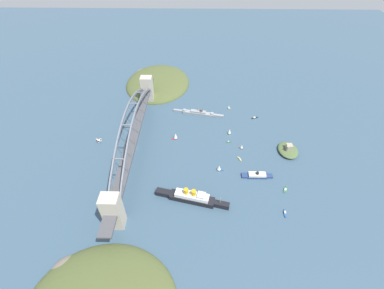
{
  "coord_description": "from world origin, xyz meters",
  "views": [
    {
      "loc": [
        275.63,
        85.81,
        259.14
      ],
      "look_at": [
        0.0,
        80.08,
        8.0
      ],
      "focal_mm": 24.52,
      "sensor_mm": 36.0,
      "label": 1
    }
  ],
  "objects_px": {
    "small_boat_6": "(285,189)",
    "small_boat_8": "(255,118)",
    "seaplane_taxiing_near_bridge": "(99,140)",
    "small_boat_4": "(229,142)",
    "small_boat_7": "(285,213)",
    "small_boat_0": "(175,136)",
    "small_boat_2": "(242,147)",
    "harbor_arch_bridge": "(134,134)",
    "harbor_ferry_steamer": "(257,175)",
    "small_boat_5": "(219,168)",
    "naval_cruiser": "(199,113)",
    "ocean_liner": "(192,197)",
    "fort_island_mid_harbor": "(288,150)",
    "small_boat_3": "(239,159)",
    "small_boat_1": "(229,107)",
    "small_boat_9": "(229,131)"
  },
  "relations": [
    {
      "from": "small_boat_6",
      "to": "small_boat_8",
      "type": "relative_size",
      "value": 0.92
    },
    {
      "from": "seaplane_taxiing_near_bridge",
      "to": "small_boat_8",
      "type": "distance_m",
      "value": 248.52
    },
    {
      "from": "small_boat_4",
      "to": "small_boat_7",
      "type": "distance_m",
      "value": 132.34
    },
    {
      "from": "small_boat_0",
      "to": "small_boat_2",
      "type": "bearing_deg",
      "value": 78.41
    },
    {
      "from": "harbor_arch_bridge",
      "to": "seaplane_taxiing_near_bridge",
      "type": "height_order",
      "value": "harbor_arch_bridge"
    },
    {
      "from": "small_boat_0",
      "to": "small_boat_7",
      "type": "bearing_deg",
      "value": 46.21
    },
    {
      "from": "harbor_ferry_steamer",
      "to": "small_boat_8",
      "type": "distance_m",
      "value": 127.53
    },
    {
      "from": "small_boat_0",
      "to": "small_boat_8",
      "type": "xyz_separation_m",
      "value": [
        -53.87,
        127.1,
        -4.27
      ]
    },
    {
      "from": "small_boat_5",
      "to": "small_boat_8",
      "type": "xyz_separation_m",
      "value": [
        -116.17,
        65.22,
        -3.43
      ]
    },
    {
      "from": "harbor_ferry_steamer",
      "to": "naval_cruiser",
      "type": "bearing_deg",
      "value": -150.96
    },
    {
      "from": "naval_cruiser",
      "to": "small_boat_6",
      "type": "bearing_deg",
      "value": 34.34
    },
    {
      "from": "harbor_arch_bridge",
      "to": "ocean_liner",
      "type": "relative_size",
      "value": 3.49
    },
    {
      "from": "small_boat_4",
      "to": "small_boat_0",
      "type": "bearing_deg",
      "value": -95.01
    },
    {
      "from": "small_boat_6",
      "to": "small_boat_8",
      "type": "distance_m",
      "value": 148.37
    },
    {
      "from": "fort_island_mid_harbor",
      "to": "seaplane_taxiing_near_bridge",
      "type": "xyz_separation_m",
      "value": [
        -16.14,
        -275.06,
        -1.51
      ]
    },
    {
      "from": "small_boat_4",
      "to": "small_boat_2",
      "type": "bearing_deg",
      "value": 53.41
    },
    {
      "from": "ocean_liner",
      "to": "small_boat_8",
      "type": "height_order",
      "value": "ocean_liner"
    },
    {
      "from": "small_boat_8",
      "to": "ocean_liner",
      "type": "bearing_deg",
      "value": -31.25
    },
    {
      "from": "seaplane_taxiing_near_bridge",
      "to": "naval_cruiser",
      "type": "bearing_deg",
      "value": 116.11
    },
    {
      "from": "harbor_ferry_steamer",
      "to": "small_boat_6",
      "type": "xyz_separation_m",
      "value": [
        21.24,
        31.91,
        -1.5
      ]
    },
    {
      "from": "naval_cruiser",
      "to": "small_boat_0",
      "type": "bearing_deg",
      "value": -28.67
    },
    {
      "from": "harbor_arch_bridge",
      "to": "small_boat_2",
      "type": "relative_size",
      "value": 42.62
    },
    {
      "from": "naval_cruiser",
      "to": "small_boat_8",
      "type": "bearing_deg",
      "value": 84.11
    },
    {
      "from": "small_boat_2",
      "to": "small_boat_6",
      "type": "relative_size",
      "value": 0.64
    },
    {
      "from": "harbor_ferry_steamer",
      "to": "small_boat_2",
      "type": "distance_m",
      "value": 54.39
    },
    {
      "from": "harbor_arch_bridge",
      "to": "small_boat_2",
      "type": "height_order",
      "value": "harbor_arch_bridge"
    },
    {
      "from": "seaplane_taxiing_near_bridge",
      "to": "small_boat_0",
      "type": "relative_size",
      "value": 0.8
    },
    {
      "from": "small_boat_2",
      "to": "small_boat_0",
      "type": "bearing_deg",
      "value": -101.59
    },
    {
      "from": "small_boat_0",
      "to": "small_boat_8",
      "type": "bearing_deg",
      "value": 112.97
    },
    {
      "from": "small_boat_5",
      "to": "small_boat_6",
      "type": "bearing_deg",
      "value": 68.58
    },
    {
      "from": "small_boat_0",
      "to": "harbor_ferry_steamer",
      "type": "bearing_deg",
      "value": 56.64
    },
    {
      "from": "fort_island_mid_harbor",
      "to": "small_boat_3",
      "type": "distance_m",
      "value": 72.34
    },
    {
      "from": "ocean_liner",
      "to": "small_boat_4",
      "type": "distance_m",
      "value": 117.38
    },
    {
      "from": "ocean_liner",
      "to": "small_boat_1",
      "type": "relative_size",
      "value": 12.67
    },
    {
      "from": "small_boat_0",
      "to": "ocean_liner",
      "type": "bearing_deg",
      "value": 13.4
    },
    {
      "from": "harbor_arch_bridge",
      "to": "small_boat_8",
      "type": "distance_m",
      "value": 198.69
    },
    {
      "from": "fort_island_mid_harbor",
      "to": "small_boat_1",
      "type": "distance_m",
      "value": 130.08
    },
    {
      "from": "small_boat_7",
      "to": "naval_cruiser",
      "type": "bearing_deg",
      "value": -152.71
    },
    {
      "from": "fort_island_mid_harbor",
      "to": "small_boat_6",
      "type": "height_order",
      "value": "fort_island_mid_harbor"
    },
    {
      "from": "small_boat_4",
      "to": "small_boat_5",
      "type": "bearing_deg",
      "value": -17.49
    },
    {
      "from": "seaplane_taxiing_near_bridge",
      "to": "small_boat_6",
      "type": "bearing_deg",
      "value": 71.66
    },
    {
      "from": "fort_island_mid_harbor",
      "to": "small_boat_0",
      "type": "height_order",
      "value": "fort_island_mid_harbor"
    },
    {
      "from": "small_boat_5",
      "to": "small_boat_9",
      "type": "height_order",
      "value": "small_boat_9"
    },
    {
      "from": "fort_island_mid_harbor",
      "to": "small_boat_2",
      "type": "relative_size",
      "value": 4.92
    },
    {
      "from": "small_boat_2",
      "to": "small_boat_8",
      "type": "xyz_separation_m",
      "value": [
        -73.7,
        30.44,
        -2.6
      ]
    },
    {
      "from": "small_boat_2",
      "to": "small_boat_6",
      "type": "bearing_deg",
      "value": 31.55
    },
    {
      "from": "fort_island_mid_harbor",
      "to": "small_boat_4",
      "type": "relative_size",
      "value": 4.69
    },
    {
      "from": "harbor_ferry_steamer",
      "to": "small_boat_0",
      "type": "bearing_deg",
      "value": -123.36
    },
    {
      "from": "ocean_liner",
      "to": "small_boat_2",
      "type": "bearing_deg",
      "value": 142.69
    },
    {
      "from": "small_boat_3",
      "to": "small_boat_8",
      "type": "xyz_separation_m",
      "value": [
        -95.83,
        35.67,
        -0.02
      ]
    }
  ]
}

